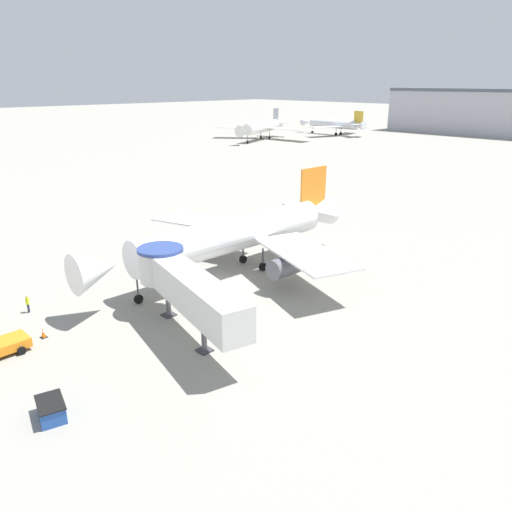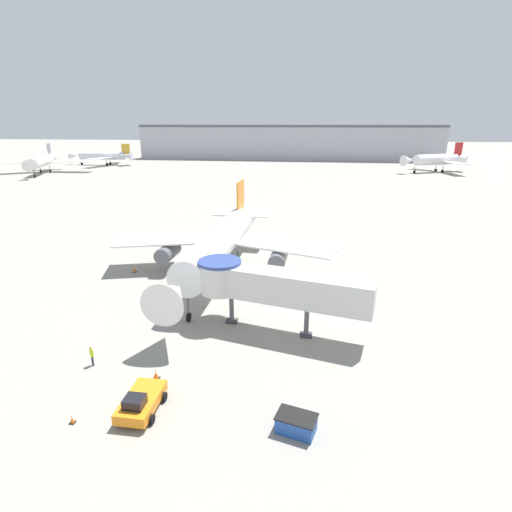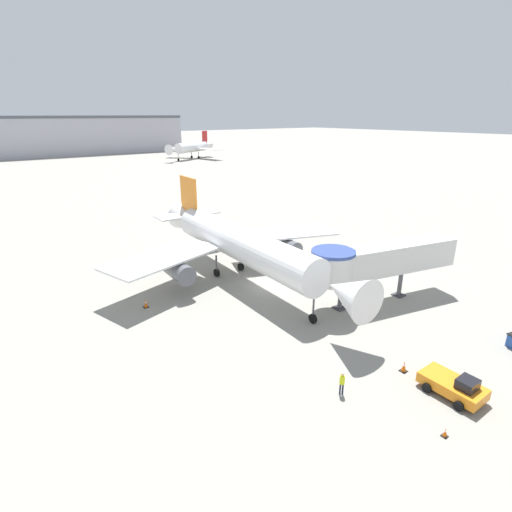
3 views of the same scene
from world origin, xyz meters
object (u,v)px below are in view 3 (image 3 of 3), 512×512
traffic_cone_port_wing (146,304)px  ground_crew_marshaller (342,382)px  main_airplane (239,244)px  traffic_cone_near_nose (404,367)px  traffic_cone_apron_front (445,433)px  jet_bridge (375,260)px  pushback_tug_orange (454,386)px  background_jet_red_tail (192,147)px

traffic_cone_port_wing → ground_crew_marshaller: ground_crew_marshaller is taller
main_airplane → traffic_cone_near_nose: size_ratio=40.42×
traffic_cone_near_nose → traffic_cone_apron_front: bearing=-124.4°
traffic_cone_port_wing → ground_crew_marshaller: 21.10m
traffic_cone_port_wing → ground_crew_marshaller: (5.68, -20.32, 0.58)m
traffic_cone_apron_front → ground_crew_marshaller: (-2.07, 6.23, 0.70)m
jet_bridge → ground_crew_marshaller: (-13.13, -7.96, -3.48)m
jet_bridge → traffic_cone_port_wing: 22.87m
main_airplane → traffic_cone_apron_front: 27.48m
pushback_tug_orange → background_jet_red_tail: size_ratio=0.15×
traffic_cone_apron_front → ground_crew_marshaller: size_ratio=0.35×
jet_bridge → background_jet_red_tail: (50.61, 133.32, 0.40)m
traffic_cone_port_wing → traffic_cone_near_nose: size_ratio=1.00×
pushback_tug_orange → background_jet_red_tail: 156.87m
main_airplane → jet_bridge: size_ratio=2.09×
main_airplane → traffic_cone_port_wing: 12.04m
traffic_cone_port_wing → background_jet_red_tail: (69.41, 120.95, 4.46)m
main_airplane → background_jet_red_tail: 133.80m
traffic_cone_apron_front → traffic_cone_port_wing: 27.65m
jet_bridge → main_airplane: bearing=133.3°
traffic_cone_apron_front → jet_bridge: bearing=52.1°
main_airplane → ground_crew_marshaller: size_ratio=19.85×
jet_bridge → traffic_cone_apron_front: bearing=-114.8°
pushback_tug_orange → traffic_cone_near_nose: bearing=96.2°
main_airplane → traffic_cone_apron_front: size_ratio=56.72×
traffic_cone_port_wing → traffic_cone_near_nose: 24.14m
main_airplane → traffic_cone_port_wing: main_airplane is taller
traffic_cone_port_wing → ground_crew_marshaller: bearing=-74.4°
ground_crew_marshaller → background_jet_red_tail: (63.74, 141.27, 3.88)m
pushback_tug_orange → traffic_cone_port_wing: 27.48m
traffic_cone_apron_front → main_airplane: bearing=82.3°
jet_bridge → pushback_tug_orange: (-7.10, -12.49, -3.72)m
traffic_cone_port_wing → traffic_cone_near_nose: (11.33, -21.31, -0.00)m
traffic_cone_near_nose → background_jet_red_tail: 153.73m
main_airplane → pushback_tug_orange: (0.32, -25.25, -3.56)m
background_jet_red_tail → traffic_cone_near_nose: bearing=-49.3°
traffic_cone_port_wing → background_jet_red_tail: size_ratio=0.03×
traffic_cone_apron_front → background_jet_red_tail: 159.94m
traffic_cone_near_nose → jet_bridge: bearing=50.1°
main_airplane → traffic_cone_port_wing: size_ratio=40.32×
traffic_cone_port_wing → main_airplane: bearing=2.0°
jet_bridge → ground_crew_marshaller: 15.74m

